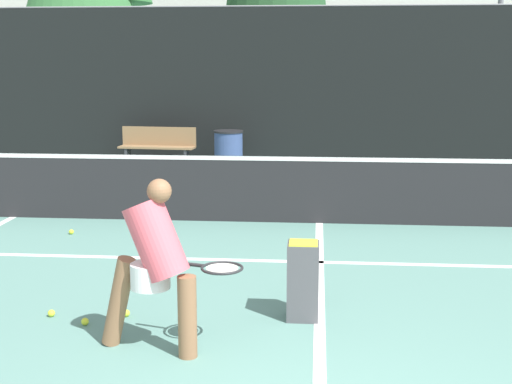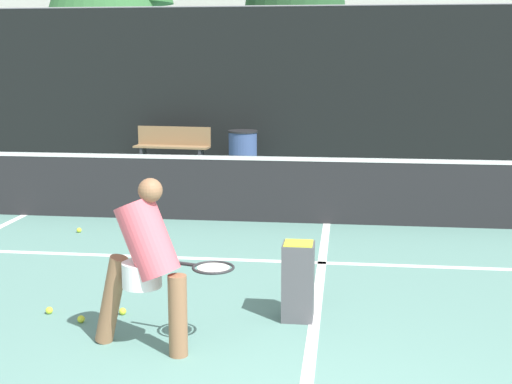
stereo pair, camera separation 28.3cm
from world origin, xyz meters
TOP-DOWN VIEW (x-y plane):
  - court_service_line at (0.00, 4.32)m, footprint 8.25×0.10m
  - court_center_mark at (0.00, 3.35)m, footprint 0.10×5.91m
  - net at (0.00, 6.31)m, footprint 11.09×0.09m
  - fence_back at (0.00, 11.92)m, footprint 24.00×0.06m
  - player_practicing at (-1.29, 1.67)m, footprint 1.24×0.52m
  - tennis_ball_scattered_1 at (-2.43, 2.35)m, footprint 0.07×0.07m
  - tennis_ball_scattered_4 at (-3.30, 5.37)m, footprint 0.07×0.07m
  - tennis_ball_scattered_6 at (-2.06, 2.17)m, footprint 0.07×0.07m
  - tennis_ball_scattered_9 at (-1.75, 2.41)m, footprint 0.07×0.07m
  - ball_hopper at (-0.15, 2.51)m, footprint 0.28×0.28m
  - courtside_bench at (-3.45, 11.29)m, footprint 1.66×0.52m
  - trash_bin at (-1.92, 11.26)m, footprint 0.63×0.63m
  - parked_car at (-4.83, 15.26)m, footprint 1.65×4.15m
  - tree_west at (-1.30, 17.48)m, footprint 2.91×2.91m
  - building_far at (0.00, 28.64)m, footprint 36.00×2.40m

SIDE VIEW (x-z plane):
  - court_service_line at x=0.00m, z-range 0.00..0.01m
  - court_center_mark at x=0.00m, z-range 0.00..0.01m
  - tennis_ball_scattered_1 at x=-2.43m, z-range 0.00..0.07m
  - tennis_ball_scattered_4 at x=-3.30m, z-range 0.00..0.07m
  - tennis_ball_scattered_6 at x=-2.06m, z-range 0.00..0.07m
  - tennis_ball_scattered_9 at x=-1.75m, z-range 0.00..0.07m
  - ball_hopper at x=-0.15m, z-range 0.02..0.73m
  - trash_bin at x=-1.92m, z-range 0.00..0.81m
  - courtside_bench at x=-3.45m, z-range 0.04..0.90m
  - net at x=0.00m, z-range -0.02..1.05m
  - parked_car at x=-4.83m, z-range -0.12..1.42m
  - player_practicing at x=-1.29m, z-range 0.05..1.46m
  - fence_back at x=0.00m, z-range -0.01..3.41m
  - building_far at x=0.00m, z-range 0.00..6.09m
  - tree_west at x=-1.30m, z-range 1.09..6.21m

